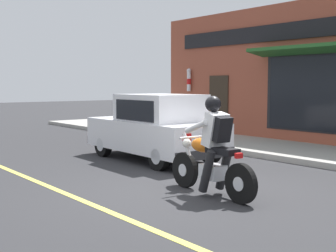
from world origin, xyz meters
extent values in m
plane|color=#2B2B2D|center=(0.00, 0.00, 0.00)|extent=(80.00, 80.00, 0.00)
cube|color=#9E9B93|center=(4.86, 3.00, 0.07)|extent=(2.60, 22.00, 0.14)
cube|color=#D1C64C|center=(-1.80, 3.00, 0.00)|extent=(0.12, 19.80, 0.01)
cube|color=brown|center=(6.41, 2.36, 2.10)|extent=(0.50, 11.91, 4.20)
cube|color=#2D2319|center=(6.14, 5.64, 1.05)|extent=(0.04, 0.90, 2.10)
cube|color=black|center=(6.13, 2.36, 3.35)|extent=(0.06, 10.12, 0.50)
cylinder|color=white|center=(6.06, 7.13, 1.90)|extent=(0.14, 0.14, 0.70)
cylinder|color=red|center=(6.06, 7.13, 1.90)|extent=(0.15, 0.15, 0.20)
sphere|color=silver|center=(6.06, 7.13, 2.30)|extent=(0.16, 0.16, 0.16)
cylinder|color=black|center=(0.07, 0.21, 0.31)|extent=(0.13, 0.62, 0.62)
cylinder|color=silver|center=(0.07, 0.21, 0.31)|extent=(0.13, 0.22, 0.22)
cylinder|color=black|center=(0.00, -1.19, 0.31)|extent=(0.13, 0.62, 0.62)
cylinder|color=silver|center=(0.00, -1.19, 0.31)|extent=(0.13, 0.22, 0.22)
cube|color=silver|center=(0.03, -0.54, 0.39)|extent=(0.30, 0.41, 0.24)
ellipsoid|color=orange|center=(0.05, -0.29, 0.80)|extent=(0.33, 0.53, 0.24)
cube|color=black|center=(0.02, -0.77, 0.76)|extent=(0.29, 0.57, 0.10)
cylinder|color=silver|center=(0.07, 0.11, 0.62)|extent=(0.09, 0.33, 0.68)
cylinder|color=silver|center=(0.06, -0.01, 0.91)|extent=(0.56, 0.07, 0.04)
sphere|color=silver|center=(0.07, 0.16, 0.79)|extent=(0.16, 0.16, 0.16)
cylinder|color=silver|center=(0.17, -0.95, 0.29)|extent=(0.11, 0.55, 0.08)
cube|color=red|center=(0.00, -1.14, 0.73)|extent=(0.12, 0.07, 0.08)
cylinder|color=black|center=(-0.15, -0.60, 0.43)|extent=(0.16, 0.36, 0.71)
cylinder|color=black|center=(0.21, -0.62, 0.43)|extent=(0.16, 0.36, 0.71)
cube|color=silver|center=(0.03, -0.59, 1.08)|extent=(0.36, 0.34, 0.57)
cylinder|color=silver|center=(-0.15, -0.34, 1.12)|extent=(0.12, 0.52, 0.26)
cylinder|color=silver|center=(0.24, -0.36, 1.12)|extent=(0.12, 0.52, 0.26)
sphere|color=black|center=(0.04, -0.53, 1.49)|extent=(0.26, 0.26, 0.26)
cube|color=black|center=(0.02, -0.75, 1.10)|extent=(0.29, 0.25, 0.42)
cylinder|color=black|center=(0.73, 4.18, 0.30)|extent=(0.19, 0.60, 0.60)
cylinder|color=silver|center=(0.73, 4.18, 0.30)|extent=(0.21, 0.33, 0.33)
cylinder|color=black|center=(2.17, 4.15, 0.30)|extent=(0.19, 0.60, 0.60)
cylinder|color=silver|center=(2.17, 4.15, 0.30)|extent=(0.21, 0.33, 0.33)
cylinder|color=black|center=(0.69, 1.78, 0.30)|extent=(0.19, 0.60, 0.60)
cylinder|color=silver|center=(0.69, 1.78, 0.30)|extent=(0.21, 0.33, 0.33)
cylinder|color=black|center=(2.13, 1.75, 0.30)|extent=(0.19, 0.60, 0.60)
cylinder|color=silver|center=(2.13, 1.75, 0.30)|extent=(0.21, 0.33, 0.33)
cube|color=silver|center=(1.43, 2.97, 0.60)|extent=(1.71, 3.73, 0.70)
cube|color=silver|center=(1.42, 2.72, 1.24)|extent=(1.48, 1.93, 0.66)
cube|color=black|center=(1.44, 3.59, 1.19)|extent=(1.33, 0.37, 0.51)
cube|color=black|center=(0.70, 2.73, 1.22)|extent=(0.06, 1.52, 0.46)
cube|color=black|center=(2.15, 2.70, 1.22)|extent=(0.06, 1.52, 0.46)
cube|color=silver|center=(0.95, 4.84, 0.72)|extent=(0.24, 0.04, 0.14)
cube|color=red|center=(0.89, 1.12, 0.74)|extent=(0.20, 0.04, 0.16)
cube|color=silver|center=(1.97, 4.82, 0.72)|extent=(0.24, 0.04, 0.14)
cube|color=red|center=(1.90, 1.10, 0.74)|extent=(0.20, 0.04, 0.16)
cube|color=#28282B|center=(1.46, 4.80, 0.35)|extent=(1.61, 0.15, 0.20)
cube|color=#28282B|center=(1.39, 1.14, 0.35)|extent=(1.61, 0.15, 0.20)
camera|label=1|loc=(-5.13, -5.98, 1.81)|focal=50.00mm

